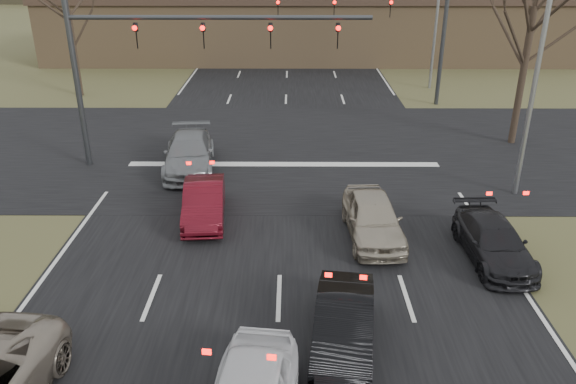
% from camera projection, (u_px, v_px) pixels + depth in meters
% --- Properties ---
extents(ground, '(360.00, 360.00, 0.00)m').
position_uv_depth(ground, '(276.00, 375.00, 12.66)').
color(ground, '#4D4E29').
rests_on(ground, ground).
extents(road_main, '(14.00, 300.00, 0.02)m').
position_uv_depth(road_main, '(289.00, 22.00, 67.37)').
color(road_main, black).
rests_on(road_main, ground).
extents(road_cross, '(200.00, 14.00, 0.02)m').
position_uv_depth(road_cross, '(284.00, 149.00, 26.33)').
color(road_cross, black).
rests_on(road_cross, ground).
extents(building, '(42.40, 10.40, 5.30)m').
position_uv_depth(building, '(312.00, 24.00, 46.21)').
color(building, '#8E704C').
rests_on(building, ground).
extents(mast_arm_near, '(12.12, 0.24, 8.00)m').
position_uv_depth(mast_arm_near, '(153.00, 47.00, 22.46)').
color(mast_arm_near, '#383A3D').
rests_on(mast_arm_near, ground).
extents(mast_arm_far, '(11.12, 0.24, 8.00)m').
position_uv_depth(mast_arm_far, '(395.00, 17.00, 31.54)').
color(mast_arm_far, '#383A3D').
rests_on(mast_arm_far, ground).
extents(streetlight_right_near, '(2.34, 0.25, 10.00)m').
position_uv_depth(streetlight_right_near, '(536.00, 47.00, 19.44)').
color(streetlight_right_near, gray).
rests_on(streetlight_right_near, ground).
extents(streetlight_right_far, '(2.34, 0.25, 10.00)m').
position_uv_depth(streetlight_right_far, '(436.00, 0.00, 34.94)').
color(streetlight_right_far, gray).
rests_on(streetlight_right_far, ground).
extents(car_black_hatch, '(1.84, 4.04, 1.29)m').
position_uv_depth(car_black_hatch, '(344.00, 325.00, 13.30)').
color(car_black_hatch, black).
rests_on(car_black_hatch, ground).
extents(car_charcoal_sedan, '(1.81, 4.15, 1.19)m').
position_uv_depth(car_charcoal_sedan, '(494.00, 242.00, 17.06)').
color(car_charcoal_sedan, black).
rests_on(car_charcoal_sedan, ground).
extents(car_grey_ahead, '(2.54, 5.16, 1.44)m').
position_uv_depth(car_grey_ahead, '(189.00, 153.00, 23.78)').
color(car_grey_ahead, gray).
rests_on(car_grey_ahead, ground).
extents(car_red_ahead, '(1.73, 4.02, 1.29)m').
position_uv_depth(car_red_ahead, '(204.00, 202.00, 19.53)').
color(car_red_ahead, '#4F0B14').
rests_on(car_red_ahead, ground).
extents(car_silver_ahead, '(1.88, 4.26, 1.43)m').
position_uv_depth(car_silver_ahead, '(373.00, 217.00, 18.28)').
color(car_silver_ahead, '#ADA28C').
rests_on(car_silver_ahead, ground).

